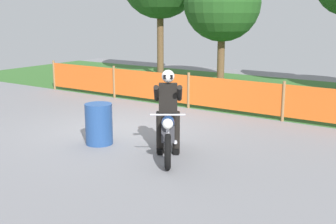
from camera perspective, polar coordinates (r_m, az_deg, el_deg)
The scene contains 7 objects.
ground at distance 10.96m, azimuth -5.59°, elevation -2.23°, with size 24.00×24.00×0.02m, color gray.
grass_verge at distance 16.49m, azimuth 9.40°, elevation 2.76°, with size 24.00×7.39×0.01m, color #386B2D.
barrier_fence at distance 13.19m, azimuth 2.62°, elevation 2.81°, with size 11.56×0.08×1.05m.
tree_near_left at distance 17.33m, azimuth 6.89°, elevation 13.55°, with size 2.89×2.89×4.55m.
motorcycle_lead at distance 8.74m, azimuth 0.01°, elevation -2.66°, with size 1.28×1.83×1.01m.
rider_lead at distance 8.85m, azimuth 0.01°, elevation 0.63°, with size 0.72×0.79×1.69m.
oil_drum at distance 9.73m, azimuth -8.74°, elevation -1.50°, with size 0.58×0.58×0.88m, color navy.
Camera 1 is at (6.83, -8.09, 2.80)m, focal length 48.16 mm.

